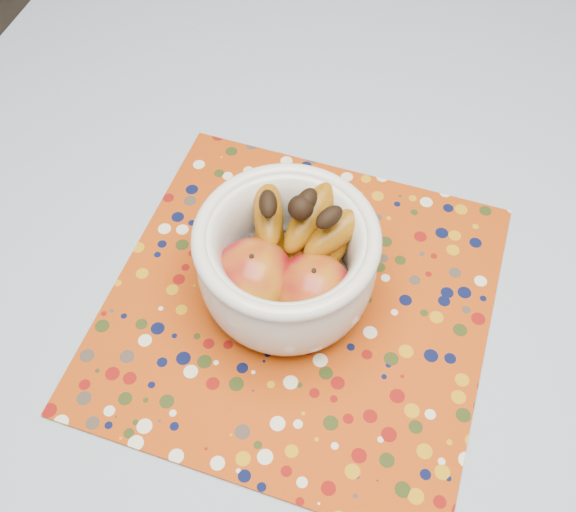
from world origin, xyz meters
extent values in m
plane|color=#2D2826|center=(0.00, 0.00, 0.00)|extent=(4.00, 4.00, 0.00)
cube|color=brown|center=(0.00, 0.00, 0.73)|extent=(1.20, 1.20, 0.04)
cylinder|color=brown|center=(-0.53, 0.53, 0.35)|extent=(0.06, 0.06, 0.71)
cube|color=slate|center=(0.00, 0.00, 0.76)|extent=(1.32, 1.32, 0.01)
cube|color=#9A3408|center=(-0.08, -0.02, 0.76)|extent=(0.43, 0.43, 0.00)
cylinder|color=silver|center=(-0.09, -0.01, 0.77)|extent=(0.10, 0.10, 0.01)
cylinder|color=silver|center=(-0.09, -0.01, 0.78)|extent=(0.14, 0.14, 0.01)
torus|color=silver|center=(-0.09, -0.01, 0.88)|extent=(0.20, 0.20, 0.02)
ellipsoid|color=maroon|center=(-0.12, -0.04, 0.83)|extent=(0.09, 0.09, 0.08)
ellipsoid|color=maroon|center=(-0.06, -0.03, 0.82)|extent=(0.08, 0.08, 0.08)
sphere|color=black|center=(-0.09, 0.02, 0.89)|extent=(0.03, 0.03, 0.03)
camera|label=1|loc=(0.03, -0.39, 1.44)|focal=42.00mm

